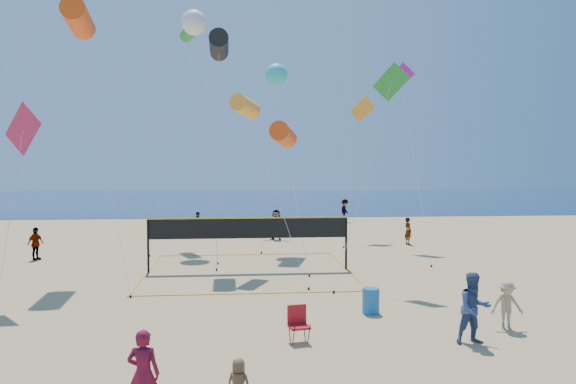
{
  "coord_description": "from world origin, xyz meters",
  "views": [
    {
      "loc": [
        -0.1,
        -12.57,
        4.9
      ],
      "look_at": [
        1.15,
        2.0,
        4.14
      ],
      "focal_mm": 35.0,
      "sensor_mm": 36.0,
      "label": 1
    }
  ],
  "objects": [
    {
      "name": "camp_chair",
      "position": [
        1.47,
        2.48,
        0.56
      ],
      "size": [
        0.62,
        0.74,
        1.1
      ],
      "rotation": [
        0.0,
        0.0,
        0.19
      ],
      "color": "#AA1319",
      "rests_on": "ground"
    },
    {
      "name": "far_person_0",
      "position": [
        -10.39,
        16.47,
        0.82
      ],
      "size": [
        0.79,
        1.04,
        1.65
      ],
      "primitive_type": "imported",
      "rotation": [
        0.0,
        0.0,
        1.11
      ],
      "color": "gray",
      "rests_on": "ground"
    },
    {
      "name": "far_person_4",
      "position": [
        8.52,
        33.04,
        0.94
      ],
      "size": [
        1.19,
        1.4,
        1.88
      ],
      "primitive_type": "imported",
      "rotation": [
        0.0,
        0.0,
        1.07
      ],
      "color": "gray",
      "rests_on": "ground"
    },
    {
      "name": "kite_4",
      "position": [
        5.89,
        9.84,
        7.72
      ],
      "size": [
        3.38,
        2.4,
        8.96
      ],
      "rotation": [
        0.0,
        0.0,
        -0.36
      ],
      "color": "green",
      "rests_on": "ground"
    },
    {
      "name": "kite_5",
      "position": [
        9.38,
        19.91,
        9.41
      ],
      "size": [
        1.61,
        7.83,
        10.84
      ],
      "rotation": [
        0.0,
        0.0,
        -0.18
      ],
      "color": "#C113A9",
      "rests_on": "ground"
    },
    {
      "name": "far_person_1",
      "position": [
        2.17,
        22.88,
        0.96
      ],
      "size": [
        1.86,
        1.04,
        1.92
      ],
      "primitive_type": "imported",
      "rotation": [
        0.0,
        0.0,
        -0.28
      ],
      "color": "gray",
      "rests_on": "ground"
    },
    {
      "name": "woman",
      "position": [
        -1.96,
        -1.85,
        0.87
      ],
      "size": [
        0.68,
        0.5,
        1.73
      ],
      "primitive_type": "imported",
      "rotation": [
        0.0,
        0.0,
        3.0
      ],
      "color": "maroon",
      "rests_on": "ground"
    },
    {
      "name": "toddler",
      "position": [
        -0.14,
        -2.96,
        1.05
      ],
      "size": [
        0.52,
        0.44,
        0.9
      ],
      "primitive_type": "imported",
      "rotation": [
        0.0,
        0.0,
        2.73
      ],
      "color": "brown",
      "rests_on": "seawall"
    },
    {
      "name": "ground",
      "position": [
        0.0,
        0.0,
        0.0
      ],
      "size": [
        120.0,
        120.0,
        0.0
      ],
      "primitive_type": "plane",
      "color": "tan",
      "rests_on": "ground"
    },
    {
      "name": "kite_7",
      "position": [
        2.01,
        20.05,
        9.97
      ],
      "size": [
        1.72,
        3.33,
        10.62
      ],
      "rotation": [
        0.0,
        0.0,
        0.08
      ],
      "color": "#30C9C6",
      "rests_on": "ground"
    },
    {
      "name": "far_person_3",
      "position": [
        -3.02,
        26.84,
        0.73
      ],
      "size": [
        0.79,
        0.66,
        1.46
      ],
      "primitive_type": "imported",
      "rotation": [
        0.0,
        0.0,
        0.16
      ],
      "color": "gray",
      "rests_on": "ground"
    },
    {
      "name": "kite_2",
      "position": [
        0.16,
        13.22,
        7.45
      ],
      "size": [
        3.15,
        5.64,
        7.98
      ],
      "rotation": [
        0.0,
        0.0,
        -0.41
      ],
      "color": "#FF9B29",
      "rests_on": "ground"
    },
    {
      "name": "kite_0",
      "position": [
        -7.11,
        12.95,
        11.19
      ],
      "size": [
        3.7,
        6.37,
        11.89
      ],
      "rotation": [
        0.0,
        0.0,
        0.07
      ],
      "color": "#F04C10",
      "rests_on": "ground"
    },
    {
      "name": "kite_9",
      "position": [
        7.78,
        23.46,
        8.0
      ],
      "size": [
        2.96,
        4.73,
        9.28
      ],
      "rotation": [
        0.0,
        0.0,
        0.32
      ],
      "color": "#FF9B29",
      "rests_on": "ground"
    },
    {
      "name": "bystander_b",
      "position": [
        7.7,
        3.09,
        0.72
      ],
      "size": [
        0.98,
        0.63,
        1.44
      ],
      "primitive_type": "imported",
      "rotation": [
        0.0,
        0.0,
        -0.1
      ],
      "color": "tan",
      "rests_on": "ground"
    },
    {
      "name": "far_person_2",
      "position": [
        9.93,
        20.15,
        0.81
      ],
      "size": [
        0.51,
        0.66,
        1.62
      ],
      "primitive_type": "imported",
      "rotation": [
        0.0,
        0.0,
        1.8
      ],
      "color": "gray",
      "rests_on": "ground"
    },
    {
      "name": "kite_3",
      "position": [
        -7.74,
        7.95,
        5.88
      ],
      "size": [
        1.66,
        4.3,
        7.05
      ],
      "rotation": [
        0.0,
        0.0,
        -0.39
      ],
      "color": "#BD244B",
      "rests_on": "ground"
    },
    {
      "name": "volleyball_net",
      "position": [
        0.28,
        12.67,
        1.68
      ],
      "size": [
        9.19,
        9.04,
        2.44
      ],
      "rotation": [
        0.0,
        0.0,
        0.01
      ],
      "color": "black",
      "rests_on": "ground"
    },
    {
      "name": "kite_10",
      "position": [
        2.24,
        17.68,
        6.4
      ],
      "size": [
        1.71,
        7.92,
        7.1
      ],
      "rotation": [
        0.0,
        0.0,
        -0.28
      ],
      "color": "#F04C10",
      "rests_on": "ground"
    },
    {
      "name": "kite_1",
      "position": [
        -1.08,
        14.67,
        10.5
      ],
      "size": [
        0.96,
        2.96,
        11.11
      ],
      "rotation": [
        0.0,
        0.0,
        0.02
      ],
      "color": "black",
      "rests_on": "ground"
    },
    {
      "name": "kite_6",
      "position": [
        -2.75,
        21.05,
        13.09
      ],
      "size": [
        2.45,
        7.51,
        13.84
      ],
      "rotation": [
        0.0,
        0.0,
        -0.16
      ],
      "color": "white",
      "rests_on": "ground"
    },
    {
      "name": "kite_8",
      "position": [
        -3.16,
        23.13,
        13.02
      ],
      "size": [
        2.45,
        7.19,
        13.55
      ],
      "rotation": [
        0.0,
        0.0,
        0.4
      ],
      "color": "green",
      "rests_on": "ground"
    },
    {
      "name": "trash_barrel",
      "position": [
        4.12,
        5.16,
        0.41
      ],
      "size": [
        0.65,
        0.65,
        0.82
      ],
      "primitive_type": "cylinder",
      "rotation": [
        0.0,
        0.0,
        -0.21
      ],
      "color": "#1964A6",
      "rests_on": "ground"
    },
    {
      "name": "bystander_a",
      "position": [
        6.2,
        1.92,
        0.97
      ],
      "size": [
        0.99,
        0.8,
        1.94
      ],
      "primitive_type": "imported",
      "rotation": [
        0.0,
        0.0,
        0.07
      ],
      "color": "navy",
      "rests_on": "ground"
    },
    {
      "name": "ocean",
      "position": [
        0.0,
        62.0,
        0.01
      ],
      "size": [
        140.0,
        50.0,
        0.03
      ],
      "primitive_type": "cube",
      "color": "navy",
      "rests_on": "ground"
    }
  ]
}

